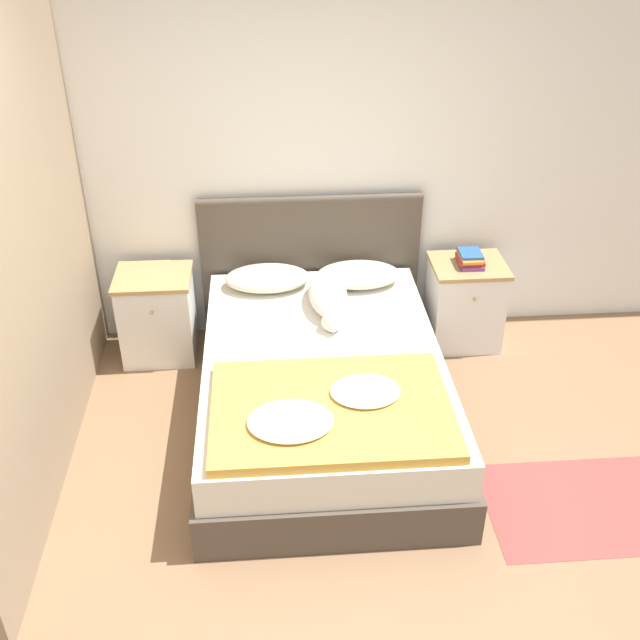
# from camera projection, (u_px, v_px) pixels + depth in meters

# --- Properties ---
(ground_plane) EXTENTS (16.00, 16.00, 0.00)m
(ground_plane) POSITION_uv_depth(u_px,v_px,m) (317.00, 545.00, 3.80)
(ground_plane) COLOR #896647
(wall_back) EXTENTS (9.00, 0.06, 2.55)m
(wall_back) POSITION_uv_depth(u_px,v_px,m) (293.00, 160.00, 4.94)
(wall_back) COLOR white
(wall_back) RESTS_ON ground_plane
(wall_side_left) EXTENTS (0.06, 3.10, 2.55)m
(wall_side_left) POSITION_uv_depth(u_px,v_px,m) (35.00, 238.00, 3.93)
(wall_side_left) COLOR gray
(wall_side_left) RESTS_ON ground_plane
(bed) EXTENTS (1.45, 2.10, 0.51)m
(bed) POSITION_uv_depth(u_px,v_px,m) (323.00, 388.00, 4.52)
(bed) COLOR #4C4238
(bed) RESTS_ON ground_plane
(headboard) EXTENTS (1.53, 0.06, 1.05)m
(headboard) POSITION_uv_depth(u_px,v_px,m) (311.00, 263.00, 5.27)
(headboard) COLOR #4C4238
(headboard) RESTS_ON ground_plane
(nightstand_left) EXTENTS (0.51, 0.44, 0.62)m
(nightstand_left) POSITION_uv_depth(u_px,v_px,m) (158.00, 315.00, 5.11)
(nightstand_left) COLOR white
(nightstand_left) RESTS_ON ground_plane
(nightstand_right) EXTENTS (0.51, 0.44, 0.62)m
(nightstand_right) POSITION_uv_depth(u_px,v_px,m) (464.00, 303.00, 5.25)
(nightstand_right) COLOR white
(nightstand_right) RESTS_ON ground_plane
(pillow_left) EXTENTS (0.57, 0.35, 0.13)m
(pillow_left) POSITION_uv_depth(u_px,v_px,m) (267.00, 278.00, 5.02)
(pillow_left) COLOR beige
(pillow_left) RESTS_ON bed
(pillow_right) EXTENTS (0.57, 0.35, 0.13)m
(pillow_right) POSITION_uv_depth(u_px,v_px,m) (358.00, 275.00, 5.06)
(pillow_right) COLOR beige
(pillow_right) RESTS_ON bed
(quilt) EXTENTS (1.25, 0.88, 0.10)m
(quilt) POSITION_uv_depth(u_px,v_px,m) (330.00, 409.00, 3.88)
(quilt) COLOR gold
(quilt) RESTS_ON bed
(dog) EXTENTS (0.25, 0.75, 0.17)m
(dog) POSITION_uv_depth(u_px,v_px,m) (328.00, 296.00, 4.79)
(dog) COLOR silver
(dog) RESTS_ON bed
(book_stack) EXTENTS (0.17, 0.22, 0.09)m
(book_stack) POSITION_uv_depth(u_px,v_px,m) (470.00, 259.00, 5.06)
(book_stack) COLOR #703D7F
(book_stack) RESTS_ON nightstand_right
(rug) EXTENTS (1.02, 0.71, 0.00)m
(rug) POSITION_uv_depth(u_px,v_px,m) (581.00, 506.00, 4.03)
(rug) COLOR #93423D
(rug) RESTS_ON ground_plane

